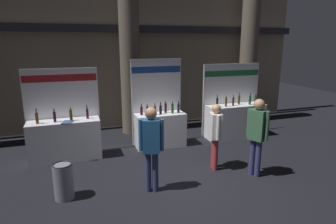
{
  "coord_description": "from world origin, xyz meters",
  "views": [
    {
      "loc": [
        -1.8,
        -5.16,
        2.94
      ],
      "look_at": [
        0.35,
        1.18,
        1.29
      ],
      "focal_mm": 30.42,
      "sensor_mm": 36.0,
      "label": 1
    }
  ],
  "objects_px": {
    "trash_bin": "(63,181)",
    "visitor_4": "(151,143)",
    "visitor_2": "(215,132)",
    "exhibitor_booth_1": "(160,125)",
    "exhibitor_booth_2": "(234,118)",
    "exhibitor_booth_0": "(65,136)",
    "visitor_0": "(257,131)"
  },
  "relations": [
    {
      "from": "exhibitor_booth_0",
      "to": "visitor_2",
      "type": "distance_m",
      "value": 3.79
    },
    {
      "from": "visitor_0",
      "to": "exhibitor_booth_0",
      "type": "bearing_deg",
      "value": 34.39
    },
    {
      "from": "visitor_2",
      "to": "trash_bin",
      "type": "bearing_deg",
      "value": 106.33
    },
    {
      "from": "visitor_2",
      "to": "visitor_4",
      "type": "xyz_separation_m",
      "value": [
        -1.69,
        -0.54,
        0.11
      ]
    },
    {
      "from": "exhibitor_booth_0",
      "to": "exhibitor_booth_2",
      "type": "height_order",
      "value": "exhibitor_booth_0"
    },
    {
      "from": "exhibitor_booth_0",
      "to": "exhibitor_booth_1",
      "type": "height_order",
      "value": "exhibitor_booth_1"
    },
    {
      "from": "exhibitor_booth_1",
      "to": "visitor_4",
      "type": "distance_m",
      "value": 2.66
    },
    {
      "from": "trash_bin",
      "to": "visitor_4",
      "type": "height_order",
      "value": "visitor_4"
    },
    {
      "from": "trash_bin",
      "to": "visitor_4",
      "type": "bearing_deg",
      "value": -9.34
    },
    {
      "from": "visitor_0",
      "to": "visitor_4",
      "type": "height_order",
      "value": "visitor_0"
    },
    {
      "from": "exhibitor_booth_1",
      "to": "exhibitor_booth_2",
      "type": "relative_size",
      "value": 1.08
    },
    {
      "from": "visitor_0",
      "to": "exhibitor_booth_2",
      "type": "bearing_deg",
      "value": -46.87
    },
    {
      "from": "visitor_4",
      "to": "visitor_2",
      "type": "bearing_deg",
      "value": -144.23
    },
    {
      "from": "visitor_0",
      "to": "visitor_4",
      "type": "relative_size",
      "value": 1.01
    },
    {
      "from": "exhibitor_booth_1",
      "to": "trash_bin",
      "type": "distance_m",
      "value": 3.4
    },
    {
      "from": "exhibitor_booth_0",
      "to": "visitor_0",
      "type": "height_order",
      "value": "exhibitor_booth_0"
    },
    {
      "from": "exhibitor_booth_1",
      "to": "visitor_0",
      "type": "bearing_deg",
      "value": -60.0
    },
    {
      "from": "exhibitor_booth_1",
      "to": "visitor_0",
      "type": "xyz_separation_m",
      "value": [
        1.46,
        -2.53,
        0.45
      ]
    },
    {
      "from": "exhibitor_booth_1",
      "to": "trash_bin",
      "type": "height_order",
      "value": "exhibitor_booth_1"
    },
    {
      "from": "visitor_2",
      "to": "visitor_0",
      "type": "bearing_deg",
      "value": -119.54
    },
    {
      "from": "exhibitor_booth_2",
      "to": "trash_bin",
      "type": "height_order",
      "value": "exhibitor_booth_2"
    },
    {
      "from": "trash_bin",
      "to": "visitor_0",
      "type": "distance_m",
      "value": 4.13
    },
    {
      "from": "visitor_4",
      "to": "exhibitor_booth_0",
      "type": "bearing_deg",
      "value": -36.58
    },
    {
      "from": "exhibitor_booth_2",
      "to": "visitor_2",
      "type": "relative_size",
      "value": 1.45
    },
    {
      "from": "exhibitor_booth_0",
      "to": "exhibitor_booth_1",
      "type": "distance_m",
      "value": 2.58
    },
    {
      "from": "exhibitor_booth_1",
      "to": "visitor_4",
      "type": "xyz_separation_m",
      "value": [
        -0.92,
        -2.46,
        0.42
      ]
    },
    {
      "from": "exhibitor_booth_1",
      "to": "visitor_2",
      "type": "relative_size",
      "value": 1.58
    },
    {
      "from": "visitor_2",
      "to": "visitor_4",
      "type": "bearing_deg",
      "value": 119.62
    },
    {
      "from": "visitor_0",
      "to": "exhibitor_booth_1",
      "type": "bearing_deg",
      "value": 5.0
    },
    {
      "from": "exhibitor_booth_0",
      "to": "visitor_4",
      "type": "relative_size",
      "value": 1.32
    },
    {
      "from": "exhibitor_booth_0",
      "to": "trash_bin",
      "type": "bearing_deg",
      "value": -90.64
    },
    {
      "from": "exhibitor_booth_2",
      "to": "trash_bin",
      "type": "xyz_separation_m",
      "value": [
        -5.08,
        -2.2,
        -0.25
      ]
    }
  ]
}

